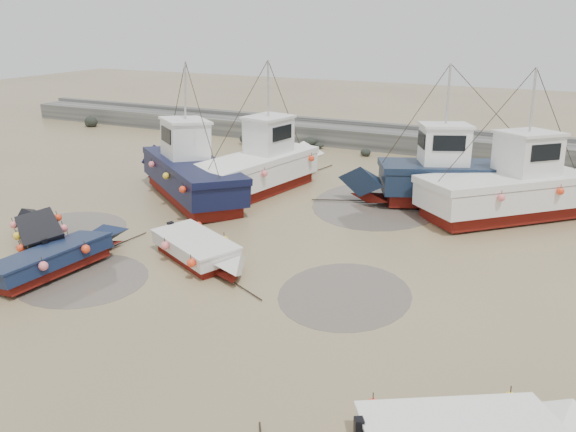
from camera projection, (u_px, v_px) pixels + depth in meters
name	position (u px, v px, depth m)	size (l,w,h in m)	color
ground	(201.00, 290.00, 17.71)	(120.00, 120.00, 0.00)	tan
seawall	(392.00, 140.00, 36.20)	(60.00, 4.92, 1.50)	slate
puddle_a	(83.00, 279.00, 18.50)	(4.37, 4.37, 0.01)	#5A5248
puddle_b	(345.00, 294.00, 17.48)	(4.08, 4.08, 0.01)	#5A5248
puddle_c	(78.00, 226.00, 23.15)	(4.16, 4.16, 0.01)	#5A5248
puddle_d	(379.00, 203.00, 25.97)	(5.97, 5.97, 0.01)	#5A5248
dinghy_1	(59.00, 255.00, 19.01)	(2.61, 6.49, 1.43)	#650F09
dinghy_3	(476.00, 431.00, 10.93)	(5.60, 3.65, 1.43)	#650F09
dinghy_4	(41.00, 228.00, 21.38)	(5.02, 3.81, 1.43)	#650F09
dinghy_5	(201.00, 248.00, 19.51)	(5.57, 3.41, 1.43)	#650F09
cabin_boat_0	(186.00, 170.00, 26.53)	(9.39, 7.41, 6.22)	#650F09
cabin_boat_1	(264.00, 164.00, 27.51)	(4.21, 10.19, 6.22)	#650F09
cabin_boat_2	(450.00, 175.00, 25.59)	(10.47, 5.90, 6.22)	#650F09
cabin_boat_3	(518.00, 187.00, 23.86)	(8.65, 8.13, 6.22)	#650F09
person	(195.00, 203.00, 25.98)	(0.64, 0.42, 1.75)	#181C35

